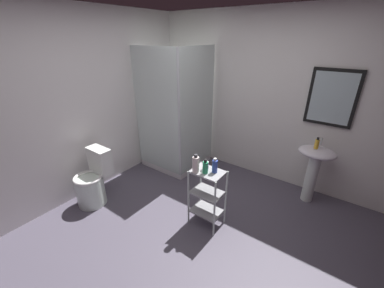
# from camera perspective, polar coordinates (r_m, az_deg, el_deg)

# --- Properties ---
(ground_plane) EXTENTS (4.20, 4.20, 0.02)m
(ground_plane) POSITION_cam_1_polar(r_m,az_deg,el_deg) (2.95, 0.09, -21.64)
(ground_plane) COLOR #524C5B
(wall_back) EXTENTS (4.20, 0.14, 2.50)m
(wall_back) POSITION_cam_1_polar(r_m,az_deg,el_deg) (3.80, 17.17, 10.33)
(wall_back) COLOR white
(wall_back) RESTS_ON ground_plane
(wall_left) EXTENTS (0.10, 4.20, 2.50)m
(wall_left) POSITION_cam_1_polar(r_m,az_deg,el_deg) (3.57, -24.95, 8.23)
(wall_left) COLOR white
(wall_left) RESTS_ON ground_plane
(shower_stall) EXTENTS (0.92, 0.92, 2.00)m
(shower_stall) POSITION_cam_1_polar(r_m,az_deg,el_deg) (4.07, -3.66, 0.59)
(shower_stall) COLOR white
(shower_stall) RESTS_ON ground_plane
(pedestal_sink) EXTENTS (0.46, 0.37, 0.81)m
(pedestal_sink) POSITION_cam_1_polar(r_m,az_deg,el_deg) (3.54, 27.47, -4.22)
(pedestal_sink) COLOR white
(pedestal_sink) RESTS_ON ground_plane
(sink_faucet) EXTENTS (0.03, 0.03, 0.10)m
(sink_faucet) POSITION_cam_1_polar(r_m,az_deg,el_deg) (3.54, 28.70, 0.56)
(sink_faucet) COLOR silver
(sink_faucet) RESTS_ON pedestal_sink
(toilet) EXTENTS (0.37, 0.49, 0.76)m
(toilet) POSITION_cam_1_polar(r_m,az_deg,el_deg) (3.52, -22.80, -8.47)
(toilet) COLOR white
(toilet) RESTS_ON ground_plane
(storage_cart) EXTENTS (0.38, 0.28, 0.74)m
(storage_cart) POSITION_cam_1_polar(r_m,az_deg,el_deg) (2.84, 3.69, -11.87)
(storage_cart) COLOR silver
(storage_cart) RESTS_ON ground_plane
(hand_soap_bottle) EXTENTS (0.05, 0.05, 0.15)m
(hand_soap_bottle) POSITION_cam_1_polar(r_m,az_deg,el_deg) (3.39, 27.90, 0.06)
(hand_soap_bottle) COLOR gold
(hand_soap_bottle) RESTS_ON pedestal_sink
(body_wash_bottle_green) EXTENTS (0.06, 0.06, 0.17)m
(body_wash_bottle_green) POSITION_cam_1_polar(r_m,az_deg,el_deg) (2.60, 3.23, -5.60)
(body_wash_bottle_green) COLOR #299B65
(body_wash_bottle_green) RESTS_ON storage_cart
(lotion_bottle_white) EXTENTS (0.07, 0.07, 0.22)m
(lotion_bottle_white) POSITION_cam_1_polar(r_m,az_deg,el_deg) (2.60, 0.90, -4.91)
(lotion_bottle_white) COLOR white
(lotion_bottle_white) RESTS_ON storage_cart
(shampoo_bottle_blue) EXTENTS (0.06, 0.06, 0.17)m
(shampoo_bottle_blue) POSITION_cam_1_polar(r_m,az_deg,el_deg) (2.62, 5.52, -5.32)
(shampoo_bottle_blue) COLOR #324CB3
(shampoo_bottle_blue) RESTS_ON storage_cart
(rinse_cup) EXTENTS (0.07, 0.07, 0.10)m
(rinse_cup) POSITION_cam_1_polar(r_m,az_deg,el_deg) (2.68, 3.33, -5.21)
(rinse_cup) COLOR silver
(rinse_cup) RESTS_ON storage_cart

